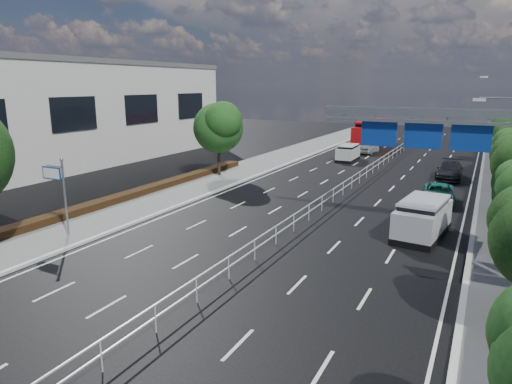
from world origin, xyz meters
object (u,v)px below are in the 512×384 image
at_px(white_minivan, 348,153).
at_px(near_car_silver, 368,147).
at_px(silver_minivan, 423,218).
at_px(overhead_gantry, 438,131).
at_px(toilet_sign, 58,183).
at_px(parked_car_dark, 450,170).
at_px(red_bus, 372,133).
at_px(near_car_dark, 373,130).
at_px(parked_car_teal, 438,193).

height_order(white_minivan, near_car_silver, white_minivan).
bearing_deg(silver_minivan, white_minivan, 121.39).
bearing_deg(overhead_gantry, toilet_sign, -150.40).
bearing_deg(near_car_silver, white_minivan, 89.31).
relative_size(white_minivan, parked_car_dark, 0.79).
bearing_deg(silver_minivan, toilet_sign, -146.56).
distance_m(red_bus, parked_car_dark, 21.86).
bearing_deg(toilet_sign, silver_minivan, 26.98).
bearing_deg(near_car_dark, near_car_silver, 98.63).
height_order(overhead_gantry, white_minivan, overhead_gantry).
distance_m(toilet_sign, near_car_dark, 60.35).
xyz_separation_m(overhead_gantry, near_car_dark, (-14.64, 50.18, -4.94)).
bearing_deg(toilet_sign, overhead_gantry, 29.60).
height_order(overhead_gantry, parked_car_teal, overhead_gantry).
bearing_deg(parked_car_teal, white_minivan, 120.30).
bearing_deg(white_minivan, parked_car_dark, -27.72).
distance_m(red_bus, near_car_dark, 15.53).
relative_size(toilet_sign, near_car_silver, 1.03).
relative_size(near_car_dark, silver_minivan, 0.78).
distance_m(overhead_gantry, red_bus, 37.03).
bearing_deg(near_car_dark, toilet_sign, 84.32).
bearing_deg(silver_minivan, overhead_gantry, 84.82).
xyz_separation_m(toilet_sign, near_car_silver, (7.50, 38.18, -2.23)).
height_order(overhead_gantry, near_car_silver, overhead_gantry).
relative_size(overhead_gantry, parked_car_dark, 2.01).
bearing_deg(overhead_gantry, parked_car_teal, 91.90).
distance_m(red_bus, parked_car_teal, 29.99).
xyz_separation_m(overhead_gantry, near_car_silver, (-10.19, 28.13, -4.89)).
distance_m(near_car_silver, near_car_dark, 22.49).
xyz_separation_m(red_bus, near_car_dark, (-3.21, 15.16, -1.13)).
relative_size(toilet_sign, overhead_gantry, 0.42).
xyz_separation_m(overhead_gantry, parked_car_dark, (-0.24, 16.27, -4.87)).
xyz_separation_m(overhead_gantry, white_minivan, (-10.86, 21.69, -4.75)).
xyz_separation_m(red_bus, near_car_silver, (1.24, -6.89, -1.08)).
xyz_separation_m(near_car_dark, silver_minivan, (14.40, -51.34, 0.35)).
bearing_deg(white_minivan, overhead_gantry, -64.08).
bearing_deg(toilet_sign, near_car_dark, 87.09).
distance_m(toilet_sign, parked_car_teal, 24.67).
xyz_separation_m(white_minivan, near_car_silver, (0.67, 6.45, -0.14)).
distance_m(overhead_gantry, parked_car_dark, 16.98).
distance_m(silver_minivan, parked_car_teal, 8.40).
relative_size(silver_minivan, parked_car_teal, 1.16).
distance_m(red_bus, near_car_silver, 7.08).
bearing_deg(near_car_silver, near_car_dark, -73.35).
height_order(overhead_gantry, red_bus, overhead_gantry).
bearing_deg(white_minivan, toilet_sign, -102.84).
distance_m(toilet_sign, red_bus, 45.52).
bearing_deg(near_car_silver, parked_car_dark, 135.23).
xyz_separation_m(toilet_sign, parked_car_teal, (17.45, 17.27, -2.32)).
distance_m(near_car_dark, parked_car_teal, 45.30).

